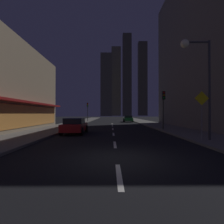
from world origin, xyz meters
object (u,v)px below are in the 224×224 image
Objects in this scene: car_parked_far at (128,119)px; fire_hydrant_far_left at (76,122)px; traffic_light_near_right at (163,101)px; pedestrian_crossing_sign at (202,111)px; street_lamp_right at (197,65)px; traffic_light_far_left at (88,108)px; car_parked_near at (75,126)px.

car_parked_far is 14.11m from fire_hydrant_far_left.
pedestrian_crossing_sign is (0.10, -7.68, -1.18)m from traffic_light_near_right.
car_parked_far is at bearing 47.67° from fire_hydrant_far_left.
traffic_light_far_left is at bearing 111.32° from street_lamp_right.
pedestrian_crossing_sign is (11.50, -16.84, 1.56)m from fire_hydrant_far_left.
traffic_light_near_right is at bearing 16.07° from car_parked_near.
car_parked_near is at bearing 151.44° from street_lamp_right.
car_parked_near reaches higher than fire_hydrant_far_left.
traffic_light_near_right is 1.33× the size of pedestrian_crossing_sign.
car_parked_far is 1.01× the size of traffic_light_far_left.
fire_hydrant_far_left is 14.88m from traffic_light_near_right.
pedestrian_crossing_sign is at bearing -68.41° from traffic_light_far_left.
fire_hydrant_far_left is 0.16× the size of traffic_light_far_left.
fire_hydrant_far_left is (-9.50, -10.43, -0.29)m from car_parked_far.
car_parked_far is 1.01× the size of traffic_light_near_right.
car_parked_near is at bearing -78.96° from fire_hydrant_far_left.
pedestrian_crossing_sign is (9.20, -5.06, 1.28)m from car_parked_near.
fire_hydrant_far_left is 20.46m from pedestrian_crossing_sign.
fire_hydrant_far_left is 11.54m from traffic_light_far_left.
street_lamp_right reaches higher than traffic_light_far_left.
car_parked_near is 1.34× the size of pedestrian_crossing_sign.
car_parked_near is 12.01m from fire_hydrant_far_left.
pedestrian_crossing_sign is at bearing -85.81° from car_parked_far.
fire_hydrant_far_left is 0.10× the size of street_lamp_right.
car_parked_far is 0.64× the size of street_lamp_right.
street_lamp_right is (1.78, -27.10, 4.33)m from car_parked_far.
traffic_light_far_left is (-11.00, 20.37, 0.00)m from traffic_light_near_right.
traffic_light_far_left reaches higher than car_parked_near.
traffic_light_near_right is 1.00× the size of traffic_light_far_left.
car_parked_near and car_parked_far have the same top height.
traffic_light_near_right is 23.15m from traffic_light_far_left.
fire_hydrant_far_left is at bearing 124.08° from street_lamp_right.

